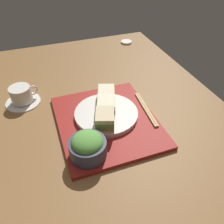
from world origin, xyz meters
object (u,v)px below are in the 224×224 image
at_px(sandwich_middle, 106,106).
at_px(sandwich_far, 106,95).
at_px(coffee_cup, 22,96).
at_px(salad_bowl, 88,146).
at_px(small_sauce_dish, 126,42).
at_px(sandwich_plate, 106,114).
at_px(chopsticks_pair, 146,109).
at_px(sandwich_near, 106,119).

xyz_separation_m(sandwich_middle, sandwich_far, (0.07, -0.02, -0.00)).
bearing_deg(sandwich_middle, coffee_cup, 53.78).
bearing_deg(salad_bowl, small_sauce_dish, -30.16).
distance_m(sandwich_far, coffee_cup, 0.33).
bearing_deg(sandwich_plate, chopsticks_pair, -96.58).
distance_m(sandwich_plate, chopsticks_pair, 0.15).
bearing_deg(sandwich_far, small_sauce_dish, -29.79).
xyz_separation_m(sandwich_near, sandwich_middle, (0.07, -0.02, -0.00)).
bearing_deg(sandwich_near, salad_bowl, 134.91).
height_order(salad_bowl, small_sauce_dish, salad_bowl).
height_order(sandwich_plate, small_sauce_dish, sandwich_plate).
bearing_deg(chopsticks_pair, coffee_cup, 62.67).
distance_m(sandwich_plate, sandwich_middle, 0.04).
bearing_deg(small_sauce_dish, coffee_cup, 122.84).
xyz_separation_m(salad_bowl, coffee_cup, (0.36, 0.17, -0.02)).
relative_size(sandwich_near, coffee_cup, 0.71).
height_order(sandwich_near, small_sauce_dish, sandwich_near).
relative_size(sandwich_plate, small_sauce_dish, 3.62).
bearing_deg(sandwich_far, sandwich_plate, 160.93).
relative_size(sandwich_far, coffee_cup, 0.73).
bearing_deg(salad_bowl, sandwich_middle, -35.55).
distance_m(sandwich_far, chopsticks_pair, 0.16).
xyz_separation_m(chopsticks_pair, coffee_cup, (0.22, 0.43, 0.01)).
distance_m(sandwich_near, sandwich_far, 0.14).
bearing_deg(sandwich_far, salad_bowl, 148.95).
distance_m(sandwich_plate, sandwich_far, 0.08).
xyz_separation_m(chopsticks_pair, small_sauce_dish, (0.61, -0.18, -0.01)).
bearing_deg(chopsticks_pair, sandwich_far, 56.57).
xyz_separation_m(sandwich_plate, sandwich_near, (-0.07, 0.02, 0.04)).
distance_m(sandwich_far, salad_bowl, 0.25).
relative_size(sandwich_far, salad_bowl, 0.87).
bearing_deg(sandwich_middle, chopsticks_pair, -96.58).
height_order(sandwich_middle, coffee_cup, sandwich_middle).
bearing_deg(chopsticks_pair, sandwich_middle, 83.42).
bearing_deg(sandwich_middle, sandwich_far, -19.07).
xyz_separation_m(sandwich_far, salad_bowl, (-0.22, 0.13, -0.00)).
distance_m(sandwich_middle, sandwich_far, 0.07).
xyz_separation_m(sandwich_plate, coffee_cup, (0.20, 0.28, 0.01)).
relative_size(sandwich_far, small_sauce_dish, 1.55).
relative_size(sandwich_middle, small_sauce_dish, 1.53).
distance_m(chopsticks_pair, coffee_cup, 0.48).
distance_m(salad_bowl, small_sauce_dish, 0.86).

